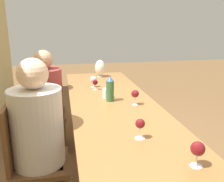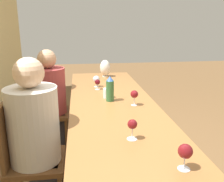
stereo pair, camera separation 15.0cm
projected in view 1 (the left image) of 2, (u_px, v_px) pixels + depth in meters
ground_plane at (114, 173)px, 2.63m from camera, size 14.00×14.00×0.00m
dining_table at (114, 110)px, 2.44m from camera, size 2.94×0.83×0.78m
water_bottle at (110, 89)px, 2.46m from camera, size 0.08×0.08×0.25m
water_tumbler at (106, 93)px, 2.58m from camera, size 0.08×0.08×0.10m
vase at (100, 68)px, 3.53m from camera, size 0.14×0.14×0.24m
wine_glass_0 at (140, 124)px, 1.67m from camera, size 0.07×0.07×0.14m
wine_glass_1 at (198, 149)px, 1.35m from camera, size 0.08×0.08×0.15m
wine_glass_2 at (95, 83)px, 2.87m from camera, size 0.06×0.06×0.12m
wine_glass_3 at (135, 94)px, 2.35m from camera, size 0.07×0.07×0.15m
wine_glass_4 at (93, 80)px, 2.99m from camera, size 0.08×0.08×0.14m
chair_near at (30, 158)px, 1.94m from camera, size 0.44×0.44×0.97m
chair_far at (41, 110)px, 2.97m from camera, size 0.44×0.44×0.97m
person_near at (40, 137)px, 1.91m from camera, size 0.39×0.39×1.30m
person_far at (48, 99)px, 2.95m from camera, size 0.39×0.39×1.24m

